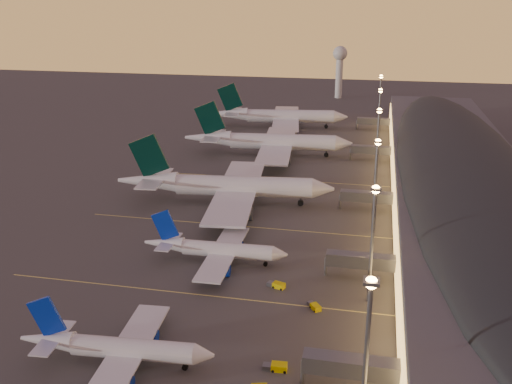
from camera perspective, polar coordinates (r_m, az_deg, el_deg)
The scene contains 13 objects.
ground at distance 130.37m, azimuth -5.08°, elevation -9.14°, with size 700.00×700.00×0.00m, color #403D3B.
airliner_narrow_south at distance 105.66m, azimuth -13.79°, elevation -14.92°, with size 35.16×31.49×12.56m.
airliner_narrow_north at distance 138.93m, azimuth -4.10°, elevation -5.75°, with size 35.69×31.80×12.78m.
airliner_wide_near at distance 177.15m, azimuth -3.10°, elevation 0.59°, with size 67.97×62.33×21.74m.
airliner_wide_mid at distance 232.18m, azimuth 1.21°, elevation 5.05°, with size 68.49×62.69×21.90m.
airliner_wide_far at distance 283.45m, azimuth 2.24°, elevation 7.57°, with size 68.35×62.87×21.89m.
terminal_building at distance 191.38m, azimuth 19.63°, elevation 1.89°, with size 56.35×255.00×17.46m.
light_masts at distance 180.03m, azimuth 12.04°, elevation 4.46°, with size 2.20×217.20×25.90m.
radar_tower at distance 372.62m, azimuth 8.37°, elevation 12.63°, with size 9.00×9.00×32.50m.
lane_markings at distance 165.44m, azimuth -1.04°, elevation -2.79°, with size 90.00×180.36×0.00m.
baggage_tug_b at distance 103.05m, azimuth 2.02°, elevation -17.08°, with size 4.33×2.08×1.26m.
baggage_tug_c at distance 128.31m, azimuth 2.10°, elevation -9.28°, with size 4.32×2.80×1.20m.
baggage_tug_d at distance 120.87m, azimuth 5.86°, elevation -11.31°, with size 3.31×3.79×1.09m.
Camera 1 is at (35.19, -109.70, 61.02)m, focal length 40.00 mm.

